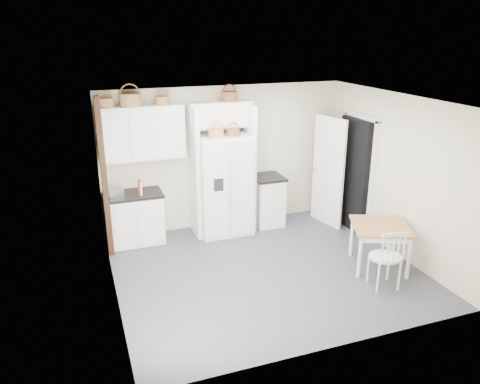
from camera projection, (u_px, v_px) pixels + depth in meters
name	position (u px, v px, depth m)	size (l,w,h in m)	color
floor	(266.00, 270.00, 7.26)	(4.50, 4.50, 0.00)	#2D2C33
ceiling	(269.00, 101.00, 6.40)	(4.50, 4.50, 0.00)	white
wall_back	(225.00, 157.00, 8.61)	(4.50, 4.50, 0.00)	beige
wall_left	(109.00, 210.00, 6.11)	(4.00, 4.00, 0.00)	beige
wall_right	(396.00, 175.00, 7.55)	(4.00, 4.00, 0.00)	beige
refrigerator	(224.00, 185.00, 8.36)	(0.93, 0.75, 1.80)	white
base_cab_left	(135.00, 219.00, 8.07)	(0.93, 0.59, 0.86)	silver
base_cab_right	(267.00, 201.00, 8.85)	(0.51, 0.62, 0.91)	silver
dining_table	(379.00, 246.00, 7.25)	(0.84, 0.84, 0.70)	#A76730
windsor_chair	(385.00, 257.00, 6.64)	(0.46, 0.42, 0.94)	silver
counter_left	(133.00, 195.00, 7.92)	(0.97, 0.63, 0.04)	black
counter_right	(267.00, 177.00, 8.70)	(0.56, 0.66, 0.04)	black
toaster	(115.00, 192.00, 7.70)	(0.25, 0.14, 0.17)	silver
cookbook_red	(140.00, 188.00, 7.84)	(0.03, 0.16, 0.23)	#9B180E
cookbook_cream	(141.00, 188.00, 7.85)	(0.03, 0.15, 0.23)	#F4E6B8
basket_upper_a	(106.00, 103.00, 7.43)	(0.26, 0.26, 0.15)	brown
basket_upper_b	(130.00, 100.00, 7.55)	(0.35, 0.35, 0.20)	brown
basket_upper_c	(162.00, 100.00, 7.72)	(0.23, 0.23, 0.13)	brown
basket_bridge_b	(229.00, 96.00, 8.09)	(0.28, 0.28, 0.16)	brown
basket_fridge_a	(216.00, 133.00, 7.90)	(0.26, 0.26, 0.14)	brown
basket_fridge_b	(233.00, 132.00, 8.01)	(0.22, 0.22, 0.12)	brown
upper_cabinet	(142.00, 133.00, 7.78)	(1.40, 0.34, 0.90)	silver
bridge_cabinet	(219.00, 115.00, 8.13)	(1.12, 0.34, 0.45)	silver
fridge_panel_left	(194.00, 173.00, 8.18)	(0.08, 0.60, 2.30)	silver
fridge_panel_right	(249.00, 167.00, 8.50)	(0.08, 0.60, 2.30)	silver
trim_post	(104.00, 180.00, 7.33)	(0.09, 0.09, 2.60)	black
doorway_void	(355.00, 175.00, 8.50)	(0.18, 0.85, 2.05)	black
door_slab	(328.00, 172.00, 8.68)	(0.80, 0.04, 2.05)	white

